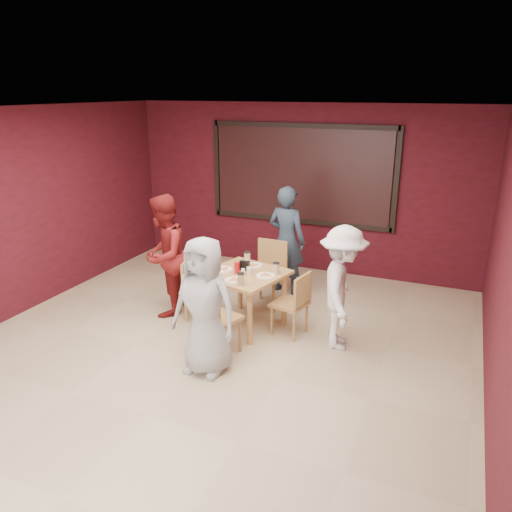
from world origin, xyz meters
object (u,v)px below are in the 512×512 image
at_px(diner_front, 205,306).
at_px(diner_right, 342,288).
at_px(diner_left, 164,256).
at_px(chair_left, 194,285).
at_px(dining_table, 244,279).
at_px(chair_front, 214,315).
at_px(chair_back, 269,269).
at_px(chair_right, 295,301).
at_px(diner_back, 287,240).

xyz_separation_m(diner_front, diner_right, (1.23, 1.14, -0.02)).
bearing_deg(diner_right, diner_left, 77.35).
height_order(chair_left, diner_left, diner_left).
xyz_separation_m(dining_table, diner_front, (0.07, -1.19, 0.12)).
distance_m(diner_left, diner_right, 2.48).
distance_m(diner_front, diner_left, 1.69).
bearing_deg(diner_left, diner_right, 77.17).
bearing_deg(dining_table, diner_right, -2.21).
bearing_deg(chair_front, chair_left, 131.40).
height_order(dining_table, chair_front, chair_front).
distance_m(chair_left, diner_front, 1.45).
distance_m(dining_table, diner_left, 1.19).
height_order(diner_left, diner_right, diner_left).
bearing_deg(chair_back, diner_front, -89.20).
xyz_separation_m(dining_table, chair_left, (-0.74, -0.02, -0.20)).
relative_size(chair_back, diner_front, 0.61).
bearing_deg(chair_back, dining_table, -92.89).
relative_size(chair_right, diner_front, 0.54).
bearing_deg(diner_front, diner_right, 45.05).
distance_m(chair_right, diner_back, 1.50).
height_order(chair_left, chair_right, chair_right).
distance_m(chair_back, diner_front, 1.99).
bearing_deg(chair_front, dining_table, 89.68).
xyz_separation_m(chair_front, diner_right, (1.30, 0.81, 0.24)).
bearing_deg(diner_right, dining_table, 75.24).
relative_size(chair_back, diner_left, 0.56).
height_order(chair_front, chair_right, chair_front).
relative_size(diner_front, diner_left, 0.93).
bearing_deg(diner_left, diner_front, 34.80).
height_order(diner_front, diner_back, diner_back).
bearing_deg(diner_left, chair_right, 78.47).
bearing_deg(chair_left, chair_front, -48.60).
relative_size(dining_table, diner_back, 0.69).
relative_size(chair_right, diner_left, 0.50).
xyz_separation_m(chair_front, chair_right, (0.70, 0.85, -0.04)).
bearing_deg(chair_left, diner_left, -177.20).
distance_m(diner_front, diner_right, 1.68).
height_order(chair_back, diner_right, diner_right).
bearing_deg(dining_table, chair_back, 87.11).
distance_m(chair_front, diner_back, 2.21).
bearing_deg(chair_right, chair_left, -179.29).
xyz_separation_m(chair_right, diner_front, (-0.63, -1.18, 0.30)).
height_order(dining_table, diner_right, diner_right).
height_order(dining_table, diner_left, diner_left).
xyz_separation_m(chair_back, diner_right, (1.26, -0.83, 0.22)).
bearing_deg(chair_right, diner_left, -178.80).
xyz_separation_m(dining_table, diner_back, (0.11, 1.33, 0.17)).
relative_size(chair_back, diner_back, 0.57).
bearing_deg(chair_front, chair_right, 50.48).
xyz_separation_m(dining_table, diner_left, (-1.18, -0.05, 0.18)).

